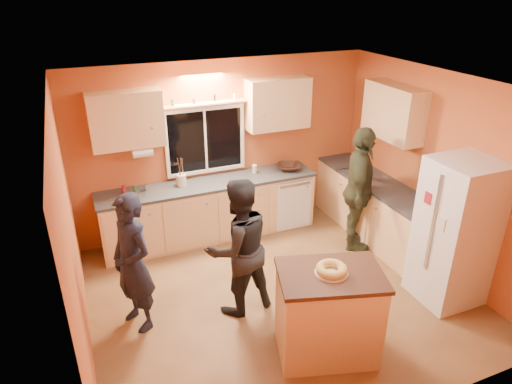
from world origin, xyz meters
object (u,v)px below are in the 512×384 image
person_left (133,264)px  person_right (359,190)px  refrigerator (455,233)px  person_center (238,248)px  island (328,313)px

person_left → person_right: person_right is taller
refrigerator → person_right: bearing=105.5°
person_center → refrigerator: bearing=154.2°
refrigerator → person_right: (-0.39, 1.41, 0.01)m
refrigerator → person_left: size_ratio=1.11×
refrigerator → person_right: person_right is taller
person_left → person_right: bearing=73.0°
island → person_center: size_ratio=0.71×
island → person_center: 1.23m
person_right → person_center: bearing=141.7°
refrigerator → person_left: refrigerator is taller
refrigerator → person_left: (-3.59, 0.93, -0.09)m
person_left → refrigerator: bearing=50.0°
person_left → person_right: size_ratio=0.89×
person_left → person_center: size_ratio=0.97×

